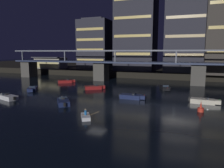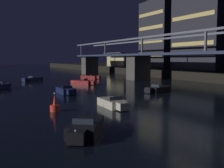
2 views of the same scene
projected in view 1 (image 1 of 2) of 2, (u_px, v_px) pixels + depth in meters
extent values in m
plane|color=black|center=(97.00, 115.00, 30.01)|extent=(400.00, 400.00, 0.00)
cube|color=black|center=(165.00, 68.00, 106.49)|extent=(240.00, 80.00, 2.20)
cube|color=#4C4944|center=(29.00, 69.00, 76.28)|extent=(3.60, 4.40, 5.55)
cube|color=#4C4944|center=(101.00, 71.00, 66.58)|extent=(3.60, 4.40, 5.55)
cube|color=#4C4944|center=(198.00, 75.00, 56.88)|extent=(3.60, 4.40, 5.55)
cube|color=#2D3856|center=(146.00, 63.00, 61.29)|extent=(90.70, 6.40, 0.45)
cube|color=slate|center=(144.00, 51.00, 58.09)|extent=(90.70, 0.36, 0.36)
cube|color=slate|center=(148.00, 51.00, 63.47)|extent=(90.70, 0.36, 0.36)
cube|color=slate|center=(22.00, 56.00, 72.88)|extent=(0.30, 0.30, 3.20)
cube|color=slate|center=(65.00, 56.00, 67.06)|extent=(0.30, 0.30, 3.20)
cube|color=slate|center=(115.00, 56.00, 61.24)|extent=(0.30, 0.30, 3.20)
cube|color=slate|center=(176.00, 57.00, 55.42)|extent=(0.30, 0.30, 3.20)
cube|color=#282833|center=(95.00, 45.00, 80.95)|extent=(11.66, 8.13, 18.55)
cube|color=#F2D172|center=(90.00, 60.00, 77.96)|extent=(10.73, 0.10, 0.90)
cube|color=#F2D172|center=(90.00, 50.00, 77.41)|extent=(10.73, 0.10, 0.90)
cube|color=#F2D172|center=(90.00, 40.00, 76.86)|extent=(10.73, 0.10, 0.90)
cube|color=#F2D172|center=(89.00, 29.00, 76.31)|extent=(10.73, 0.10, 0.90)
cube|color=#282833|center=(94.00, 19.00, 79.53)|extent=(8.16, 5.69, 0.60)
cube|color=#282833|center=(136.00, 28.00, 76.05)|extent=(13.71, 12.20, 29.99)
cube|color=#F2D172|center=(132.00, 54.00, 71.68)|extent=(12.62, 0.10, 0.90)
cube|color=#F2D172|center=(132.00, 36.00, 70.79)|extent=(12.62, 0.10, 0.90)
cube|color=#F2D172|center=(132.00, 17.00, 69.90)|extent=(12.62, 0.10, 0.90)
cube|color=#282833|center=(185.00, 28.00, 68.38)|extent=(12.44, 9.10, 28.64)
cube|color=beige|center=(184.00, 55.00, 65.38)|extent=(11.45, 0.10, 0.90)
cube|color=beige|center=(185.00, 36.00, 64.53)|extent=(11.45, 0.10, 0.90)
cube|color=beige|center=(185.00, 17.00, 63.69)|extent=(11.45, 0.10, 0.90)
cube|color=#B2AD9E|center=(51.00, 63.00, 86.97)|extent=(12.00, 6.00, 4.40)
cube|color=#EAD88C|center=(46.00, 64.00, 84.20)|extent=(11.20, 0.10, 2.64)
cube|color=#4C4C51|center=(45.00, 57.00, 83.28)|extent=(12.40, 1.60, 0.30)
cube|color=maroon|center=(93.00, 88.00, 50.49)|extent=(4.23, 3.73, 0.80)
cube|color=maroon|center=(103.00, 87.00, 51.10)|extent=(1.31, 1.33, 0.70)
cube|color=#283342|center=(97.00, 85.00, 50.62)|extent=(0.86, 1.16, 0.36)
cube|color=#262628|center=(96.00, 85.00, 50.57)|extent=(0.65, 0.69, 0.24)
cube|color=black|center=(84.00, 88.00, 49.92)|extent=(0.50, 0.50, 0.60)
sphere|color=beige|center=(104.00, 85.00, 51.10)|extent=(0.12, 0.12, 0.12)
cube|color=beige|center=(202.00, 101.00, 36.56)|extent=(4.02, 2.05, 0.80)
cube|color=beige|center=(218.00, 102.00, 35.58)|extent=(0.96, 1.05, 0.70)
cube|color=#283342|center=(208.00, 98.00, 36.13)|extent=(0.19, 1.35, 0.36)
cube|color=#262628|center=(206.00, 98.00, 36.24)|extent=(0.44, 0.59, 0.24)
cube|color=black|center=(189.00, 99.00, 37.42)|extent=(0.38, 0.38, 0.60)
sphere|color=#33D84C|center=(220.00, 100.00, 35.42)|extent=(0.12, 0.12, 0.12)
cube|color=silver|center=(8.00, 97.00, 39.53)|extent=(4.27, 2.87, 0.80)
cube|color=silver|center=(2.00, 96.00, 40.96)|extent=(1.15, 1.21, 0.70)
cube|color=#283342|center=(6.00, 94.00, 39.95)|extent=(0.49, 1.32, 0.36)
cube|color=#262628|center=(7.00, 94.00, 39.81)|extent=(0.55, 0.65, 0.24)
cube|color=black|center=(14.00, 98.00, 38.22)|extent=(0.45, 0.45, 0.60)
sphere|color=beige|center=(1.00, 93.00, 41.05)|extent=(0.12, 0.12, 0.12)
cube|color=maroon|center=(65.00, 82.00, 61.04)|extent=(4.21, 3.78, 0.80)
cube|color=maroon|center=(73.00, 81.00, 61.71)|extent=(1.31, 1.33, 0.70)
cube|color=#283342|center=(68.00, 79.00, 61.20)|extent=(0.89, 1.14, 0.36)
cube|color=#262628|center=(67.00, 80.00, 61.14)|extent=(0.66, 0.69, 0.24)
cube|color=black|center=(57.00, 81.00, 60.42)|extent=(0.50, 0.50, 0.60)
sphere|color=beige|center=(74.00, 80.00, 61.72)|extent=(0.12, 0.12, 0.12)
cube|color=black|center=(165.00, 88.00, 50.20)|extent=(2.95, 4.28, 0.80)
cube|color=black|center=(167.00, 89.00, 47.82)|extent=(1.22, 1.17, 0.70)
cube|color=#283342|center=(166.00, 86.00, 49.27)|extent=(1.31, 0.52, 0.36)
cube|color=#262628|center=(165.00, 86.00, 49.53)|extent=(0.66, 0.56, 0.24)
cube|color=black|center=(163.00, 86.00, 52.32)|extent=(0.46, 0.46, 0.60)
sphere|color=red|center=(167.00, 88.00, 47.50)|extent=(0.12, 0.12, 0.12)
cube|color=#19234C|center=(131.00, 97.00, 40.24)|extent=(3.95, 1.89, 0.80)
cube|color=#19234C|center=(143.00, 97.00, 39.36)|extent=(0.92, 1.01, 0.70)
cube|color=#283342|center=(135.00, 94.00, 39.85)|extent=(0.13, 1.35, 0.36)
cube|color=#262628|center=(134.00, 94.00, 39.95)|extent=(0.41, 0.57, 0.24)
cube|color=black|center=(120.00, 95.00, 41.01)|extent=(0.37, 0.37, 0.60)
sphere|color=red|center=(144.00, 95.00, 39.20)|extent=(0.12, 0.12, 0.12)
cube|color=#19234C|center=(33.00, 89.00, 48.80)|extent=(3.56, 4.28, 0.80)
cube|color=#19234C|center=(31.00, 90.00, 46.46)|extent=(1.31, 1.28, 0.70)
cube|color=#283342|center=(32.00, 87.00, 47.89)|extent=(1.21, 0.78, 0.36)
cube|color=#262628|center=(32.00, 87.00, 48.14)|extent=(0.69, 0.63, 0.24)
cube|color=black|center=(34.00, 87.00, 50.88)|extent=(0.49, 0.49, 0.60)
sphere|color=red|center=(30.00, 89.00, 46.15)|extent=(0.12, 0.12, 0.12)
cube|color=#19234C|center=(63.00, 102.00, 35.73)|extent=(3.83, 4.19, 0.80)
cube|color=#19234C|center=(62.00, 99.00, 37.98)|extent=(1.33, 1.32, 0.70)
cube|color=#283342|center=(63.00, 98.00, 36.44)|extent=(1.12, 0.91, 0.36)
cube|color=#262628|center=(63.00, 98.00, 36.21)|extent=(0.69, 0.66, 0.24)
cube|color=black|center=(65.00, 105.00, 33.68)|extent=(0.51, 0.51, 0.60)
sphere|color=beige|center=(62.00, 96.00, 38.16)|extent=(0.12, 0.12, 0.12)
cylinder|color=red|center=(201.00, 110.00, 31.38)|extent=(0.90, 0.90, 0.60)
cone|color=red|center=(201.00, 105.00, 31.26)|extent=(0.36, 0.36, 1.00)
sphere|color=#F2EAB2|center=(201.00, 101.00, 31.18)|extent=(0.16, 0.16, 0.16)
cube|color=silver|center=(86.00, 117.00, 28.21)|extent=(2.31, 2.79, 0.48)
cube|color=#7F6647|center=(86.00, 115.00, 28.17)|extent=(0.95, 0.69, 0.06)
cylinder|color=#1E66B2|center=(86.00, 113.00, 28.02)|extent=(0.32, 0.32, 0.60)
sphere|color=tan|center=(85.00, 110.00, 27.96)|extent=(0.22, 0.22, 0.22)
cylinder|color=olive|center=(93.00, 114.00, 28.36)|extent=(1.32, 0.84, 0.59)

